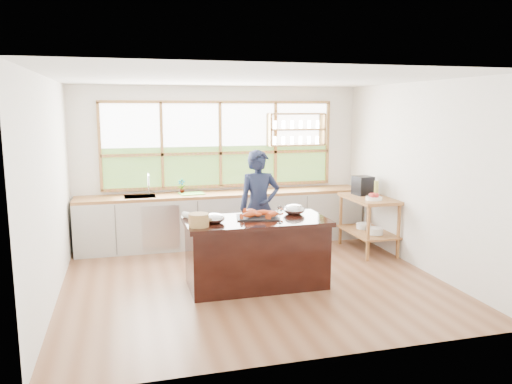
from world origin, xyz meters
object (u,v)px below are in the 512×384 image
object	(u,v)px
espresso_machine	(363,186)
cook	(259,207)
island	(256,252)
wicker_basket	(199,220)

from	to	relation	value
espresso_machine	cook	bearing A→B (deg)	-175.35
cook	island	bearing A→B (deg)	-106.14
island	cook	distance (m)	1.07
cook	wicker_basket	size ratio (longest dim) A/B	6.84
espresso_machine	wicker_basket	world-z (taller)	espresso_machine
island	cook	size ratio (longest dim) A/B	1.08
island	wicker_basket	size ratio (longest dim) A/B	7.37
cook	espresso_machine	bearing A→B (deg)	12.88
cook	wicker_basket	world-z (taller)	cook
island	espresso_machine	size ratio (longest dim) A/B	5.94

